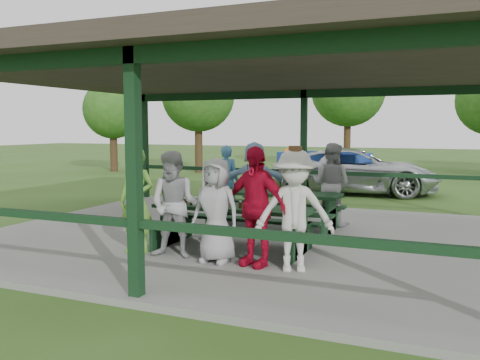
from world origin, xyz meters
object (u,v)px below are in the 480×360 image
at_px(contestant_grey_left, 175,205).
at_px(spectator_grey, 331,184).
at_px(picnic_table_near, 233,222).
at_px(contestant_green, 137,201).
at_px(picnic_table_far, 274,205).
at_px(farm_trailer, 324,170).
at_px(spectator_lblue, 255,180).
at_px(contestant_red, 255,206).
at_px(contestant_white_fedora, 295,211).
at_px(spectator_blue, 226,179).
at_px(pickup_truck, 356,171).
at_px(contestant_grey_mid, 216,210).

xyz_separation_m(contestant_grey_left, spectator_grey, (1.70, 3.59, 0.02)).
bearing_deg(picnic_table_near, contestant_grey_left, -128.75).
height_order(contestant_green, contestant_grey_left, contestant_green).
relative_size(picnic_table_far, farm_trailer, 0.68).
bearing_deg(spectator_lblue, picnic_table_near, 92.74).
bearing_deg(picnic_table_far, contestant_red, -76.89).
bearing_deg(contestant_green, contestant_white_fedora, 0.30).
relative_size(contestant_grey_left, spectator_blue, 1.03).
distance_m(picnic_table_far, spectator_blue, 2.11).
distance_m(picnic_table_near, picnic_table_far, 2.00).
distance_m(spectator_grey, pickup_truck, 6.17).
height_order(contestant_green, contestant_white_fedora, contestant_white_fedora).
xyz_separation_m(picnic_table_far, contestant_red, (0.64, -2.76, 0.42)).
height_order(contestant_grey_left, contestant_white_fedora, contestant_white_fedora).
height_order(picnic_table_near, spectator_lblue, spectator_lblue).
bearing_deg(picnic_table_far, pickup_truck, 86.16).
relative_size(spectator_lblue, farm_trailer, 0.43).
relative_size(picnic_table_far, spectator_blue, 1.66).
xyz_separation_m(contestant_green, pickup_truck, (1.90, 9.69, -0.23)).
distance_m(contestant_grey_mid, spectator_lblue, 3.74).
bearing_deg(spectator_grey, contestant_white_fedora, 106.19).
bearing_deg(pickup_truck, contestant_red, 173.33).
distance_m(picnic_table_far, contestant_green, 3.14).
bearing_deg(picnic_table_near, spectator_grey, 69.31).
height_order(picnic_table_far, contestant_grey_mid, contestant_grey_mid).
bearing_deg(spectator_blue, contestant_grey_mid, 102.45).
bearing_deg(picnic_table_near, spectator_blue, 115.73).
bearing_deg(farm_trailer, contestant_green, -80.22).
xyz_separation_m(contestant_green, spectator_grey, (2.44, 3.54, 0.01)).
distance_m(contestant_white_fedora, farm_trailer, 10.59).
relative_size(contestant_grey_mid, spectator_lblue, 0.92).
distance_m(picnic_table_far, pickup_truck, 6.94).
distance_m(contestant_white_fedora, spectator_grey, 3.61).
xyz_separation_m(contestant_grey_left, contestant_grey_mid, (0.72, -0.00, -0.05)).
relative_size(contestant_green, contestant_red, 0.96).
bearing_deg(spectator_lblue, picnic_table_far, 119.95).
relative_size(picnic_table_near, farm_trailer, 0.68).
bearing_deg(contestant_grey_mid, farm_trailer, 97.01).
distance_m(contestant_grey_left, pickup_truck, 9.81).
distance_m(picnic_table_near, contestant_green, 1.63).
bearing_deg(contestant_red, farm_trailer, 111.90).
bearing_deg(contestant_grey_mid, contestant_red, 7.03).
distance_m(contestant_green, spectator_lblue, 3.68).
distance_m(spectator_blue, pickup_truck, 6.02).
bearing_deg(spectator_grey, contestant_green, 67.44).
height_order(picnic_table_near, pickup_truck, pickup_truck).
height_order(picnic_table_far, spectator_lblue, spectator_lblue).
distance_m(spectator_lblue, spectator_blue, 0.99).
height_order(contestant_white_fedora, pickup_truck, contestant_white_fedora).
distance_m(contestant_red, contestant_white_fedora, 0.63).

